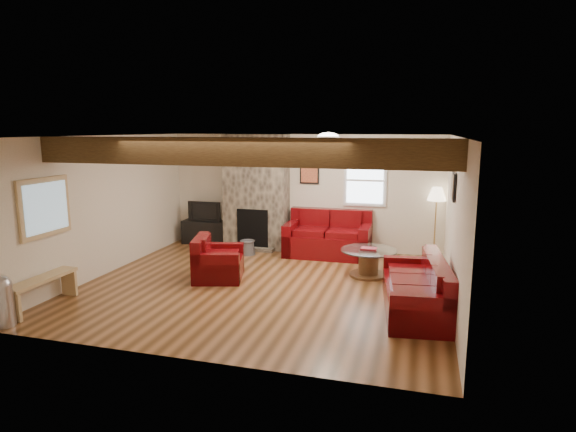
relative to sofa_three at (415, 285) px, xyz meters
name	(u,v)px	position (x,y,z in m)	size (l,w,h in m)	color
room	(263,213)	(-2.48, 0.49, 0.87)	(8.00, 8.00, 8.00)	#533216
oak_beam	(233,152)	(-2.48, -0.76, 1.93)	(6.00, 0.36, 0.38)	#33200F
chimney_breast	(256,193)	(-3.48, 2.98, 0.84)	(1.40, 0.67, 2.50)	#3D362F
back_window	(365,180)	(-1.13, 3.20, 1.17)	(0.90, 0.08, 1.10)	silver
hatch_window	(45,207)	(-5.44, -1.01, 1.07)	(0.08, 1.00, 0.90)	tan
ceiling_dome	(328,139)	(-1.58, 1.39, 2.06)	(0.40, 0.40, 0.18)	white
artwork_back	(309,172)	(-2.33, 3.20, 1.32)	(0.42, 0.06, 0.52)	black
artwork_right	(453,186)	(0.48, 0.79, 1.37)	(0.06, 0.55, 0.42)	black
sofa_three	(415,285)	(0.00, 0.00, 0.00)	(1.99, 0.83, 0.77)	#4E050B
loveseat	(328,234)	(-1.81, 2.72, 0.08)	(1.75, 1.00, 0.93)	#4E050B
armchair_red	(219,258)	(-3.37, 0.66, -0.01)	(0.93, 0.81, 0.75)	#4E050B
coffee_table	(368,263)	(-0.83, 1.51, -0.14)	(1.00, 1.00, 0.52)	#422B15
tv_cabinet	(206,232)	(-4.72, 3.02, -0.12)	(1.07, 0.43, 0.54)	black
television	(206,211)	(-4.72, 3.02, 0.38)	(0.79, 0.10, 0.45)	black
floor_lamp	(437,198)	(0.32, 3.04, 0.87)	(0.38, 0.38, 1.47)	tan
pine_bench	(43,293)	(-5.31, -1.34, -0.16)	(0.28, 1.21, 0.45)	tan
pedal_bin	(2,301)	(-5.30, -2.06, -0.03)	(0.28, 0.28, 0.71)	#B5B5BB
coal_bucket	(247,247)	(-3.46, 2.34, -0.23)	(0.33, 0.33, 0.31)	slate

